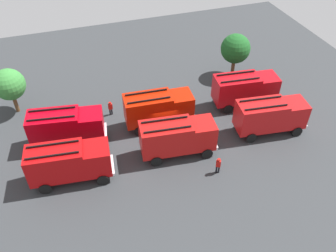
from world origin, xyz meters
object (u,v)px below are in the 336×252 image
(fire_truck_2, at_px, (270,115))
(firefighter_0, at_px, (110,108))
(firefighter_1, at_px, (218,165))
(fire_truck_3, at_px, (66,126))
(fire_truck_5, at_px, (245,88))
(traffic_cone_0, at_px, (150,143))
(fire_truck_0, at_px, (69,162))
(fire_truck_4, at_px, (158,108))
(tree_0, at_px, (9,85))
(tree_1, at_px, (235,49))
(fire_truck_1, at_px, (177,136))

(fire_truck_2, distance_m, firefighter_0, 16.76)
(firefighter_1, bearing_deg, firefighter_0, -119.62)
(fire_truck_3, height_order, fire_truck_5, same)
(traffic_cone_0, bearing_deg, fire_truck_0, -166.28)
(fire_truck_2, relative_size, fire_truck_4, 1.01)
(fire_truck_0, height_order, fire_truck_2, same)
(fire_truck_3, relative_size, traffic_cone_0, 10.83)
(tree_0, distance_m, traffic_cone_0, 16.20)
(tree_0, bearing_deg, firefighter_0, -21.76)
(fire_truck_5, distance_m, tree_0, 25.23)
(firefighter_0, distance_m, tree_0, 10.77)
(fire_truck_0, bearing_deg, tree_1, 34.13)
(fire_truck_2, height_order, tree_0, tree_0)
(firefighter_0, bearing_deg, firefighter_1, -159.48)
(firefighter_0, xyz_separation_m, firefighter_1, (7.56, -11.41, 0.06))
(fire_truck_1, xyz_separation_m, tree_0, (-14.57, 11.75, 1.35))
(fire_truck_4, bearing_deg, fire_truck_2, -20.33)
(firefighter_1, height_order, tree_1, tree_1)
(firefighter_0, distance_m, firefighter_1, 13.68)
(tree_1, bearing_deg, fire_truck_0, -152.53)
(tree_0, bearing_deg, fire_truck_3, -54.88)
(fire_truck_2, bearing_deg, fire_truck_1, -172.53)
(fire_truck_0, xyz_separation_m, fire_truck_4, (9.55, 4.83, 0.00))
(fire_truck_0, distance_m, firefighter_0, 9.54)
(fire_truck_4, height_order, fire_truck_5, same)
(fire_truck_0, height_order, tree_0, tree_0)
(fire_truck_3, xyz_separation_m, traffic_cone_0, (7.48, -2.98, -1.81))
(tree_1, bearing_deg, fire_truck_1, -135.90)
(fire_truck_1, height_order, fire_truck_4, same)
(tree_0, bearing_deg, fire_truck_0, -68.69)
(fire_truck_2, bearing_deg, tree_0, 161.60)
(firefighter_1, bearing_deg, tree_1, 176.17)
(fire_truck_1, distance_m, firefighter_0, 9.33)
(fire_truck_0, distance_m, tree_1, 23.97)
(fire_truck_0, height_order, firefighter_0, fire_truck_0)
(fire_truck_0, distance_m, fire_truck_3, 4.89)
(fire_truck_0, xyz_separation_m, fire_truck_5, (19.67, 5.16, 0.00))
(firefighter_0, relative_size, tree_0, 0.32)
(fire_truck_1, bearing_deg, firefighter_0, 128.00)
(fire_truck_1, distance_m, firefighter_1, 4.60)
(firefighter_0, relative_size, firefighter_1, 0.95)
(fire_truck_5, distance_m, firefighter_0, 14.90)
(fire_truck_5, relative_size, firefighter_1, 4.29)
(fire_truck_0, distance_m, tree_0, 12.79)
(fire_truck_1, distance_m, fire_truck_4, 4.74)
(traffic_cone_0, bearing_deg, fire_truck_1, -39.33)
(firefighter_1, distance_m, traffic_cone_0, 7.25)
(firefighter_1, height_order, traffic_cone_0, firefighter_1)
(fire_truck_2, distance_m, fire_truck_4, 11.32)
(fire_truck_2, distance_m, fire_truck_3, 20.14)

